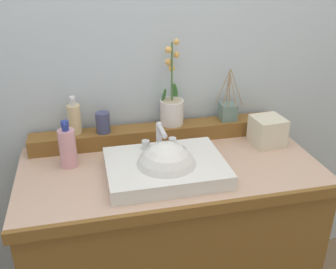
{
  "coord_description": "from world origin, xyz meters",
  "views": [
    {
      "loc": [
        -0.31,
        -1.31,
        1.62
      ],
      "look_at": [
        -0.01,
        -0.02,
        0.99
      ],
      "focal_mm": 41.41,
      "sensor_mm": 36.0,
      "label": 1
    }
  ],
  "objects_px": {
    "sink_basin": "(166,170)",
    "reed_diffuser": "(228,111)",
    "tumbler_cup": "(103,123)",
    "potted_plant": "(172,107)",
    "soap_dispenser": "(74,118)",
    "tissue_box": "(267,131)",
    "lotion_bottle": "(68,147)"
  },
  "relations": [
    {
      "from": "sink_basin",
      "to": "soap_dispenser",
      "type": "height_order",
      "value": "soap_dispenser"
    },
    {
      "from": "soap_dispenser",
      "to": "tumbler_cup",
      "type": "distance_m",
      "value": 0.12
    },
    {
      "from": "sink_basin",
      "to": "reed_diffuser",
      "type": "relative_size",
      "value": 1.86
    },
    {
      "from": "tissue_box",
      "to": "reed_diffuser",
      "type": "bearing_deg",
      "value": 132.16
    },
    {
      "from": "potted_plant",
      "to": "reed_diffuser",
      "type": "xyz_separation_m",
      "value": [
        0.26,
        -0.01,
        -0.04
      ]
    },
    {
      "from": "sink_basin",
      "to": "tissue_box",
      "type": "relative_size",
      "value": 3.44
    },
    {
      "from": "sink_basin",
      "to": "tumbler_cup",
      "type": "bearing_deg",
      "value": 125.32
    },
    {
      "from": "soap_dispenser",
      "to": "tissue_box",
      "type": "distance_m",
      "value": 0.84
    },
    {
      "from": "potted_plant",
      "to": "tissue_box",
      "type": "bearing_deg",
      "value": -21.93
    },
    {
      "from": "soap_dispenser",
      "to": "lotion_bottle",
      "type": "height_order",
      "value": "soap_dispenser"
    },
    {
      "from": "tumbler_cup",
      "to": "reed_diffuser",
      "type": "distance_m",
      "value": 0.57
    },
    {
      "from": "sink_basin",
      "to": "lotion_bottle",
      "type": "bearing_deg",
      "value": 155.85
    },
    {
      "from": "tumbler_cup",
      "to": "potted_plant",
      "type": "bearing_deg",
      "value": 4.69
    },
    {
      "from": "soap_dispenser",
      "to": "reed_diffuser",
      "type": "distance_m",
      "value": 0.69
    },
    {
      "from": "potted_plant",
      "to": "tissue_box",
      "type": "distance_m",
      "value": 0.43
    },
    {
      "from": "tumbler_cup",
      "to": "reed_diffuser",
      "type": "xyz_separation_m",
      "value": [
        0.57,
        0.01,
        -0.0
      ]
    },
    {
      "from": "sink_basin",
      "to": "potted_plant",
      "type": "relative_size",
      "value": 1.18
    },
    {
      "from": "soap_dispenser",
      "to": "tumbler_cup",
      "type": "relative_size",
      "value": 1.82
    },
    {
      "from": "sink_basin",
      "to": "lotion_bottle",
      "type": "relative_size",
      "value": 2.32
    },
    {
      "from": "sink_basin",
      "to": "reed_diffuser",
      "type": "xyz_separation_m",
      "value": [
        0.36,
        0.31,
        0.09
      ]
    },
    {
      "from": "potted_plant",
      "to": "tissue_box",
      "type": "height_order",
      "value": "potted_plant"
    },
    {
      "from": "sink_basin",
      "to": "reed_diffuser",
      "type": "height_order",
      "value": "reed_diffuser"
    },
    {
      "from": "sink_basin",
      "to": "tumbler_cup",
      "type": "relative_size",
      "value": 4.96
    },
    {
      "from": "lotion_bottle",
      "to": "potted_plant",
      "type": "bearing_deg",
      "value": 19.24
    },
    {
      "from": "potted_plant",
      "to": "tissue_box",
      "type": "relative_size",
      "value": 2.92
    },
    {
      "from": "potted_plant",
      "to": "tumbler_cup",
      "type": "bearing_deg",
      "value": -175.31
    },
    {
      "from": "reed_diffuser",
      "to": "tissue_box",
      "type": "relative_size",
      "value": 1.85
    },
    {
      "from": "sink_basin",
      "to": "soap_dispenser",
      "type": "relative_size",
      "value": 2.72
    },
    {
      "from": "reed_diffuser",
      "to": "tissue_box",
      "type": "height_order",
      "value": "reed_diffuser"
    },
    {
      "from": "soap_dispenser",
      "to": "sink_basin",
      "type": "bearing_deg",
      "value": -44.03
    },
    {
      "from": "sink_basin",
      "to": "tumbler_cup",
      "type": "height_order",
      "value": "sink_basin"
    },
    {
      "from": "sink_basin",
      "to": "soap_dispenser",
      "type": "bearing_deg",
      "value": 135.97
    }
  ]
}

